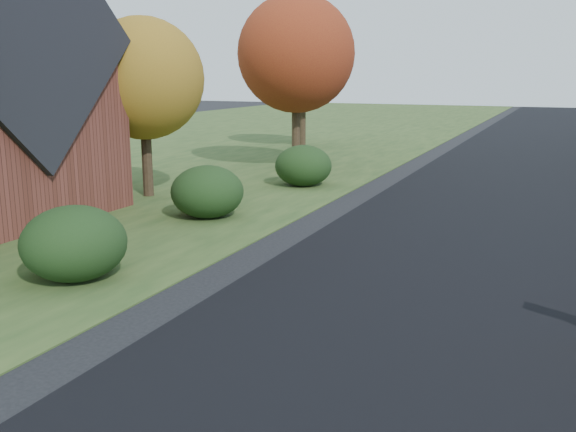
% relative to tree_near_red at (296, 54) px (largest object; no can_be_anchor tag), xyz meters
% --- Properties ---
extents(grass_verge_near, '(30.00, 120.00, 0.03)m').
position_rel_tree_near_red_xyz_m(grass_verge_near, '(-11.00, -0.00, -4.85)').
color(grass_verge_near, '#2C451D').
rests_on(grass_verge_near, ground).
extents(milled_overlay, '(7.20, 120.00, 0.01)m').
position_rel_tree_near_red_xyz_m(milled_overlay, '(8.60, -0.00, -4.86)').
color(milled_overlay, black).
rests_on(milled_overlay, ground).
extents(hedge_south, '(2.09, 2.09, 1.52)m').
position_rel_tree_near_red_xyz_m(hedge_south, '(2.00, -16.00, -4.10)').
color(hedge_south, black).
rests_on(hedge_south, ground).
extents(hedge_mid, '(2.09, 2.09, 1.52)m').
position_rel_tree_near_red_xyz_m(hedge_mid, '(1.50, -10.00, -4.10)').
color(hedge_mid, black).
rests_on(hedge_mid, ground).
extents(hedge_north, '(2.09, 2.09, 1.52)m').
position_rel_tree_near_red_xyz_m(hedge_north, '(2.00, -4.00, -4.10)').
color(hedge_north, black).
rests_on(hedge_north, ground).
extents(tree_near_yellow, '(3.96, 3.96, 5.88)m').
position_rel_tree_near_red_xyz_m(tree_near_yellow, '(-2.00, -8.00, -0.98)').
color(tree_near_yellow, '#473523').
rests_on(tree_near_yellow, ground).
extents(tree_near_red, '(4.95, 4.95, 7.35)m').
position_rel_tree_near_red_xyz_m(tree_near_red, '(0.00, 0.00, 0.00)').
color(tree_near_red, '#473523').
rests_on(tree_near_red, ground).
extents(tree_near_back, '(4.29, 4.29, 6.37)m').
position_rel_tree_near_red_xyz_m(tree_near_back, '(-3.00, 8.00, -0.65)').
color(tree_near_back, '#473523').
rests_on(tree_near_back, ground).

